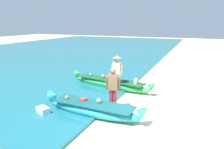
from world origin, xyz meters
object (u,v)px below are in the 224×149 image
(person_vendor_hatted, at_px, (117,71))
(cooler_box, at_px, (43,111))
(boat_cyan_foreground, at_px, (93,109))
(boat_green_midground, at_px, (110,83))
(person_tourist_customer, at_px, (113,87))

(person_vendor_hatted, distance_m, cooler_box, 3.88)
(boat_cyan_foreground, xyz_separation_m, boat_green_midground, (-0.72, 3.27, -0.01))
(boat_cyan_foreground, xyz_separation_m, person_tourist_customer, (0.48, 0.72, 0.68))
(boat_cyan_foreground, relative_size, cooler_box, 7.85)
(boat_green_midground, bearing_deg, person_tourist_customer, -64.72)
(boat_cyan_foreground, distance_m, person_tourist_customer, 1.10)
(boat_green_midground, height_order, person_vendor_hatted, person_vendor_hatted)
(boat_green_midground, bearing_deg, cooler_box, -103.70)
(boat_cyan_foreground, xyz_separation_m, cooler_box, (-1.69, -0.69, -0.11))
(boat_green_midground, bearing_deg, boat_cyan_foreground, -77.53)
(boat_green_midground, height_order, person_tourist_customer, person_tourist_customer)
(person_tourist_customer, height_order, cooler_box, person_tourist_customer)
(person_vendor_hatted, relative_size, cooler_box, 3.60)
(boat_green_midground, xyz_separation_m, person_vendor_hatted, (0.55, -0.50, 0.80))
(boat_cyan_foreground, height_order, boat_green_midground, boat_cyan_foreground)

